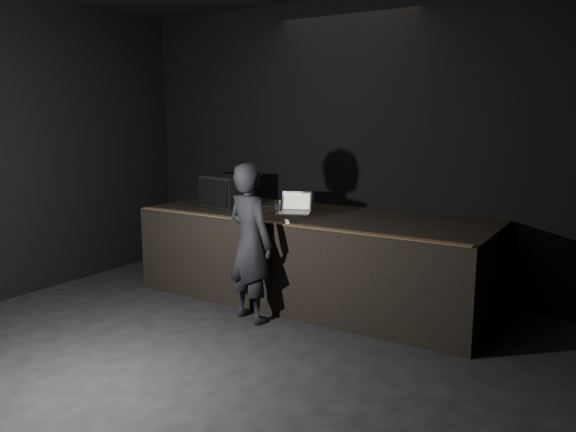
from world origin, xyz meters
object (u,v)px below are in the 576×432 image
at_px(laptop, 296,207).
at_px(person, 250,243).
at_px(stage_riser, 314,257).
at_px(stage_monitor, 226,191).
at_px(beer_can, 277,207).

bearing_deg(laptop, person, -111.54).
xyz_separation_m(stage_riser, person, (-0.22, -0.95, 0.32)).
xyz_separation_m(stage_monitor, laptop, (0.96, 0.08, -0.13)).
bearing_deg(laptop, stage_riser, -13.76).
height_order(laptop, person, person).
distance_m(stage_monitor, laptop, 0.97).
xyz_separation_m(stage_riser, stage_monitor, (-1.19, -0.11, 0.69)).
distance_m(stage_riser, beer_can, 0.72).
distance_m(stage_monitor, person, 1.34).
height_order(beer_can, person, person).
xyz_separation_m(stage_monitor, beer_can, (0.82, -0.10, -0.11)).
bearing_deg(person, laptop, -73.58).
height_order(stage_riser, laptop, laptop).
relative_size(stage_monitor, laptop, 1.48).
bearing_deg(person, stage_riser, -87.07).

